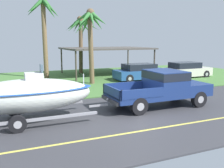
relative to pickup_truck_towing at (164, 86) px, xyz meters
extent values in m
cube|color=#38383D|center=(-2.19, -0.95, -1.05)|extent=(36.00, 8.00, 0.06)
cube|color=#477538|center=(-2.19, 10.05, -1.02)|extent=(36.00, 14.00, 0.11)
cube|color=#DBCC4C|center=(-2.19, -2.75, -1.01)|extent=(34.20, 0.12, 0.01)
cube|color=navy|center=(-0.33, 0.00, -0.39)|extent=(5.23, 2.03, 0.22)
cube|color=navy|center=(1.55, 0.00, -0.09)|extent=(1.46, 2.03, 0.38)
cube|color=navy|center=(0.04, 0.00, 0.26)|extent=(1.57, 2.03, 1.08)
cube|color=black|center=(0.04, 0.00, 0.57)|extent=(1.59, 2.05, 0.38)
cube|color=#112047|center=(-1.85, 0.00, -0.26)|extent=(2.20, 2.03, 0.04)
cube|color=navy|center=(-1.85, 0.97, -0.05)|extent=(2.20, 0.08, 0.45)
cube|color=navy|center=(-1.85, -0.97, -0.05)|extent=(2.20, 0.08, 0.45)
cube|color=navy|center=(-2.90, 0.00, -0.05)|extent=(0.08, 2.03, 0.45)
cube|color=#333338|center=(-3.00, 0.00, -0.45)|extent=(0.12, 1.82, 0.16)
sphere|color=#B2B2B7|center=(-3.12, 0.00, -0.40)|extent=(0.10, 0.10, 0.10)
cylinder|color=black|center=(1.48, 0.90, -0.62)|extent=(0.80, 0.28, 0.80)
cylinder|color=#9E9EA3|center=(1.48, 0.90, -0.62)|extent=(0.36, 0.29, 0.36)
cylinder|color=black|center=(1.48, -0.90, -0.62)|extent=(0.80, 0.28, 0.80)
cylinder|color=#9E9EA3|center=(1.48, -0.90, -0.62)|extent=(0.36, 0.29, 0.36)
cylinder|color=black|center=(-1.96, 0.90, -0.62)|extent=(0.80, 0.28, 0.80)
cylinder|color=#9E9EA3|center=(-1.96, 0.90, -0.62)|extent=(0.36, 0.29, 0.36)
cylinder|color=black|center=(-1.96, -0.90, -0.62)|extent=(0.80, 0.28, 0.80)
cylinder|color=#9E9EA3|center=(-1.96, -0.90, -0.62)|extent=(0.36, 0.29, 0.36)
cube|color=gray|center=(-3.57, 0.00, -0.64)|extent=(0.90, 0.10, 0.08)
cube|color=gray|center=(-6.59, 1.02, -0.64)|extent=(5.13, 0.12, 0.10)
cube|color=gray|center=(-6.59, -1.02, -0.64)|extent=(5.13, 0.12, 0.10)
cylinder|color=black|center=(-7.10, 1.08, -0.70)|extent=(0.64, 0.22, 0.64)
cylinder|color=#9E9EA3|center=(-7.10, 1.08, -0.70)|extent=(0.29, 0.23, 0.29)
cylinder|color=black|center=(-7.10, -1.08, -0.70)|extent=(0.64, 0.22, 0.64)
cylinder|color=#9E9EA3|center=(-7.10, -1.08, -0.70)|extent=(0.29, 0.23, 0.29)
ellipsoid|color=silver|center=(-6.59, 0.00, 0.09)|extent=(5.20, 2.00, 1.36)
ellipsoid|color=#1E4CA5|center=(-6.59, 0.00, 0.33)|extent=(5.30, 2.04, 0.12)
cube|color=silver|center=(-6.33, 0.00, 0.69)|extent=(0.70, 0.60, 0.65)
cube|color=slate|center=(-6.03, 0.00, 1.16)|extent=(0.06, 0.56, 0.36)
cylinder|color=silver|center=(-4.25, 0.00, 0.61)|extent=(0.04, 0.04, 0.50)
cube|color=beige|center=(7.63, 7.45, -0.49)|extent=(4.41, 1.78, 0.70)
cube|color=black|center=(7.41, 7.45, 0.11)|extent=(2.47, 1.64, 0.50)
cylinder|color=black|center=(9.13, 8.25, -0.69)|extent=(0.66, 0.22, 0.66)
cylinder|color=#9E9EA3|center=(9.13, 8.25, -0.69)|extent=(0.30, 0.23, 0.30)
cylinder|color=black|center=(9.13, 6.64, -0.69)|extent=(0.66, 0.22, 0.66)
cylinder|color=#9E9EA3|center=(9.13, 6.64, -0.69)|extent=(0.30, 0.23, 0.30)
cylinder|color=black|center=(6.13, 8.25, -0.69)|extent=(0.66, 0.22, 0.66)
cylinder|color=#9E9EA3|center=(6.13, 8.25, -0.69)|extent=(0.30, 0.23, 0.30)
cylinder|color=black|center=(6.13, 6.64, -0.69)|extent=(0.66, 0.22, 0.66)
cylinder|color=#9E9EA3|center=(6.13, 6.64, -0.69)|extent=(0.30, 0.23, 0.30)
cube|color=#234C89|center=(3.19, 7.81, -0.49)|extent=(4.57, 1.81, 0.70)
cube|color=black|center=(2.96, 7.81, 0.11)|extent=(2.56, 1.67, 0.50)
cylinder|color=black|center=(4.74, 8.62, -0.69)|extent=(0.66, 0.22, 0.66)
cylinder|color=#9E9EA3|center=(4.74, 8.62, -0.69)|extent=(0.30, 0.23, 0.30)
cylinder|color=black|center=(4.74, 6.99, -0.69)|extent=(0.66, 0.22, 0.66)
cylinder|color=#9E9EA3|center=(4.74, 6.99, -0.69)|extent=(0.30, 0.23, 0.30)
cylinder|color=black|center=(1.63, 8.62, -0.69)|extent=(0.66, 0.22, 0.66)
cylinder|color=#9E9EA3|center=(1.63, 8.62, -0.69)|extent=(0.30, 0.23, 0.30)
cylinder|color=black|center=(1.63, 6.99, -0.69)|extent=(0.66, 0.22, 0.66)
cylinder|color=#9E9EA3|center=(1.63, 6.99, -0.69)|extent=(0.30, 0.23, 0.30)
cylinder|color=#4C4238|center=(5.41, 14.65, 0.22)|extent=(0.14, 0.14, 2.47)
cylinder|color=#4C4238|center=(5.41, 9.30, 0.22)|extent=(0.14, 0.14, 2.47)
cylinder|color=#4C4238|center=(-2.03, 14.65, 0.22)|extent=(0.14, 0.14, 2.47)
cylinder|color=#4C4238|center=(-2.03, 9.30, 0.22)|extent=(0.14, 0.14, 2.47)
cube|color=#4C4742|center=(1.69, 11.98, 1.53)|extent=(7.94, 5.85, 0.14)
cylinder|color=brown|center=(-3.98, 12.03, 2.33)|extent=(0.39, 0.66, 6.70)
cone|color=#2D6B2D|center=(-3.36, 11.93, 4.96)|extent=(1.61, 0.65, 1.70)
cone|color=#2D6B2D|center=(-3.46, 12.43, 5.05)|extent=(1.39, 1.19, 1.47)
cone|color=#2D6B2D|center=(-3.84, 12.77, 4.92)|extent=(0.71, 1.82, 1.78)
cone|color=#2D6B2D|center=(-4.58, 12.62, 5.03)|extent=(1.58, 1.56, 1.54)
cone|color=#2D6B2D|center=(-4.65, 12.13, 5.10)|extent=(1.64, 0.62, 1.43)
cone|color=#2D6B2D|center=(-4.60, 11.57, 5.09)|extent=(1.68, 1.39, 1.49)
cone|color=#2D6B2D|center=(-3.91, 11.30, 5.32)|extent=(0.53, 1.65, 1.03)
cone|color=#2D6B2D|center=(-3.58, 11.61, 4.88)|extent=(1.35, 1.38, 1.83)
cylinder|color=brown|center=(-0.28, 13.73, 1.64)|extent=(0.39, 0.70, 5.33)
cone|color=#286028|center=(0.63, 13.56, 3.78)|extent=(2.00, 0.64, 1.28)
cone|color=#286028|center=(0.27, 14.31, 3.81)|extent=(1.55, 1.61, 1.33)
cone|color=#286028|center=(-0.47, 14.30, 3.71)|extent=(0.76, 1.46, 1.40)
cone|color=#286028|center=(-0.91, 14.05, 3.77)|extent=(1.60, 1.05, 1.32)
cone|color=#286028|center=(-0.95, 13.48, 3.70)|extent=(1.71, 0.94, 1.50)
cone|color=#286028|center=(-0.38, 13.27, 3.68)|extent=(0.65, 1.31, 1.47)
cone|color=#286028|center=(0.05, 13.32, 3.66)|extent=(1.09, 1.23, 1.48)
sphere|color=brown|center=(-0.28, 13.73, 4.30)|extent=(0.62, 0.62, 0.62)
cylinder|color=brown|center=(-1.26, 7.77, 1.65)|extent=(0.36, 0.77, 5.34)
cone|color=#387A38|center=(-0.78, 7.81, 3.70)|extent=(1.29, 0.48, 1.47)
cone|color=#387A38|center=(-0.78, 8.12, 3.84)|extent=(1.39, 1.15, 1.25)
cone|color=#387A38|center=(-1.39, 8.48, 3.55)|extent=(0.73, 1.81, 1.83)
cone|color=#387A38|center=(-1.75, 8.29, 3.98)|extent=(1.35, 1.41, 1.00)
cone|color=#387A38|center=(-1.86, 7.78, 3.53)|extent=(1.49, 0.38, 1.80)
cone|color=#387A38|center=(-1.80, 7.36, 3.84)|extent=(1.49, 1.27, 1.27)
cone|color=#387A38|center=(-1.33, 7.18, 3.74)|extent=(0.46, 1.42, 1.36)
cone|color=#387A38|center=(-0.86, 7.20, 3.85)|extent=(1.25, 1.54, 1.25)
sphere|color=brown|center=(-1.26, 7.77, 4.32)|extent=(0.58, 0.58, 0.58)
camera|label=1|loc=(-7.45, -10.51, 2.31)|focal=40.55mm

